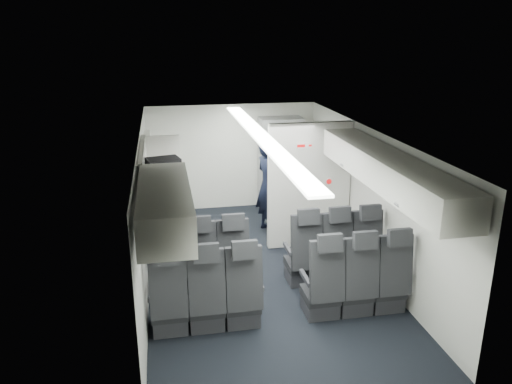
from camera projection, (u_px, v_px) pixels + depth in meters
name	position (u px, v px, depth m)	size (l,w,h in m)	color
cabin_shell	(261.00, 202.00, 7.40)	(3.41, 6.01, 2.16)	black
seat_row_front	(268.00, 261.00, 7.12)	(3.33, 0.56, 1.24)	black
seat_row_mid	(283.00, 292.00, 6.28)	(3.33, 0.56, 1.24)	black
overhead_bin_left_rear	(165.00, 205.00, 5.05)	(0.53, 1.80, 0.40)	silver
overhead_bin_left_front_open	(160.00, 172.00, 6.72)	(0.64, 1.70, 0.72)	#9E9E93
overhead_bin_right_rear	(420.00, 190.00, 5.55)	(0.53, 1.80, 0.40)	silver
overhead_bin_right_front	(360.00, 153.00, 7.19)	(0.53, 1.70, 0.40)	silver
bulkhead_partition	(309.00, 186.00, 8.33)	(1.40, 0.15, 2.13)	silver
galley_unit	(280.00, 164.00, 10.16)	(0.85, 0.52, 1.90)	#939399
boarding_door	(150.00, 188.00, 8.61)	(0.12, 1.27, 1.86)	silver
flight_attendant	(268.00, 185.00, 9.02)	(0.64, 0.42, 1.75)	black
carry_on_bag	(163.00, 167.00, 6.59)	(0.42, 0.29, 0.25)	black
papers	(279.00, 177.00, 8.96)	(0.22, 0.02, 0.16)	white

